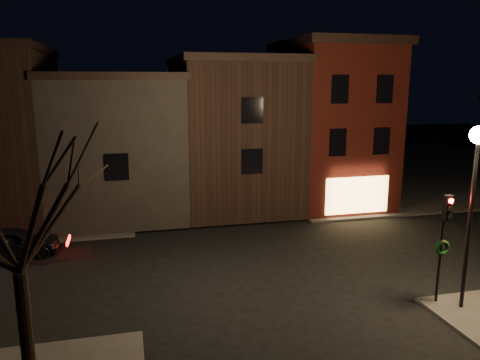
{
  "coord_description": "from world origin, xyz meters",
  "views": [
    {
      "loc": [
        -5.19,
        -19.17,
        8.03
      ],
      "look_at": [
        0.25,
        3.13,
        3.2
      ],
      "focal_mm": 35.0,
      "sensor_mm": 36.0,
      "label": 1
    }
  ],
  "objects_px": {
    "bare_tree_left": "(11,190)",
    "parked_car_a": "(12,242)",
    "traffic_signal": "(444,232)",
    "street_lamp_near": "(475,168)"
  },
  "relations": [
    {
      "from": "bare_tree_left",
      "to": "parked_car_a",
      "type": "height_order",
      "value": "bare_tree_left"
    },
    {
      "from": "street_lamp_near",
      "to": "bare_tree_left",
      "type": "distance_m",
      "value": 14.24
    },
    {
      "from": "street_lamp_near",
      "to": "bare_tree_left",
      "type": "xyz_separation_m",
      "value": [
        -14.2,
        -1.0,
        0.25
      ]
    },
    {
      "from": "bare_tree_left",
      "to": "parked_car_a",
      "type": "bearing_deg",
      "value": 104.09
    },
    {
      "from": "traffic_signal",
      "to": "parked_car_a",
      "type": "distance_m",
      "value": 18.63
    },
    {
      "from": "bare_tree_left",
      "to": "parked_car_a",
      "type": "relative_size",
      "value": 1.8
    },
    {
      "from": "traffic_signal",
      "to": "parked_car_a",
      "type": "bearing_deg",
      "value": 151.15
    },
    {
      "from": "parked_car_a",
      "to": "bare_tree_left",
      "type": "bearing_deg",
      "value": -171.36
    },
    {
      "from": "street_lamp_near",
      "to": "traffic_signal",
      "type": "distance_m",
      "value": 2.49
    },
    {
      "from": "traffic_signal",
      "to": "bare_tree_left",
      "type": "distance_m",
      "value": 13.93
    }
  ]
}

